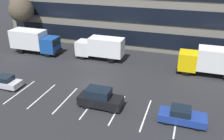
{
  "coord_description": "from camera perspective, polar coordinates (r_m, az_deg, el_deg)",
  "views": [
    {
      "loc": [
        10.16,
        -23.93,
        13.46
      ],
      "look_at": [
        1.75,
        1.48,
        1.4
      ],
      "focal_mm": 40.09,
      "sensor_mm": 36.0,
      "label": 1
    }
  ],
  "objects": [
    {
      "name": "lot_markings",
      "position": [
        25.89,
        -7.77,
        -7.31
      ],
      "size": [
        19.74,
        5.4,
        0.01
      ],
      "color": "silver",
      "rests_on": "ground_plane"
    },
    {
      "name": "sedan_silver",
      "position": [
        30.74,
        -23.35,
        -2.49
      ],
      "size": [
        3.92,
        1.64,
        1.4
      ],
      "color": "silver",
      "rests_on": "ground_plane"
    },
    {
      "name": "box_truck_yellow",
      "position": [
        32.91,
        21.72,
        2.05
      ],
      "size": [
        7.59,
        2.51,
        3.52
      ],
      "color": "yellow",
      "rests_on": "ground_plane"
    },
    {
      "name": "suv_black",
      "position": [
        24.55,
        -2.77,
        -6.44
      ],
      "size": [
        4.3,
        1.82,
        1.95
      ],
      "color": "black",
      "rests_on": "ground_plane"
    },
    {
      "name": "box_truck_blue",
      "position": [
        39.94,
        -17.33,
        6.44
      ],
      "size": [
        7.58,
        2.51,
        3.52
      ],
      "color": "#194799",
      "rests_on": "ground_plane"
    },
    {
      "name": "sedan_navy",
      "position": [
        23.26,
        15.66,
        -10.05
      ],
      "size": [
        4.13,
        1.73,
        1.48
      ],
      "color": "navy",
      "rests_on": "ground_plane"
    },
    {
      "name": "ground_plane",
      "position": [
        29.28,
        -4.18,
        -3.19
      ],
      "size": [
        120.0,
        120.0,
        0.0
      ],
      "primitive_type": "plane",
      "color": "#262628"
    },
    {
      "name": "bare_tree",
      "position": [
        44.74,
        -19.96,
        12.72
      ],
      "size": [
        4.08,
        4.08,
        7.64
      ],
      "color": "#473323",
      "rests_on": "ground_plane"
    },
    {
      "name": "box_truck_white",
      "position": [
        35.72,
        -2.62,
        5.22
      ],
      "size": [
        7.0,
        2.32,
        3.24
      ],
      "color": "white",
      "rests_on": "ground_plane"
    }
  ]
}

